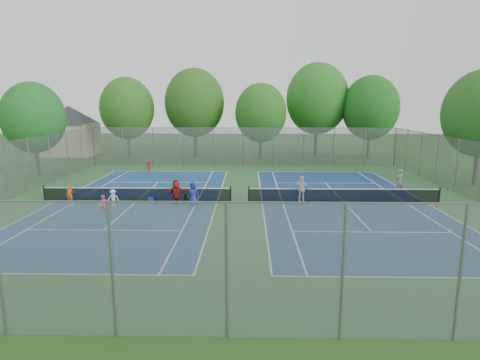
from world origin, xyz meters
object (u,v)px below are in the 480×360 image
(net_left, at_px, (137,195))
(net_right, at_px, (344,196))
(ball_hopper, at_px, (186,197))
(ball_crate, at_px, (152,199))
(instructor, at_px, (400,181))

(net_left, xyz_separation_m, net_right, (14.00, 0.00, 0.00))
(net_left, height_order, net_right, same)
(ball_hopper, bearing_deg, ball_crate, -174.90)
(ball_crate, bearing_deg, net_left, -176.47)
(net_left, distance_m, ball_hopper, 3.32)
(ball_crate, height_order, instructor, instructor)
(instructor, bearing_deg, ball_hopper, -14.50)
(net_left, bearing_deg, net_right, 0.00)
(net_right, relative_size, instructor, 7.19)
(instructor, bearing_deg, net_right, 7.37)
(net_right, distance_m, ball_hopper, 10.70)
(net_right, height_order, ball_crate, net_right)
(ball_hopper, bearing_deg, net_right, -1.43)
(net_right, distance_m, instructor, 5.66)
(ball_crate, xyz_separation_m, ball_hopper, (2.33, 0.21, 0.09))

